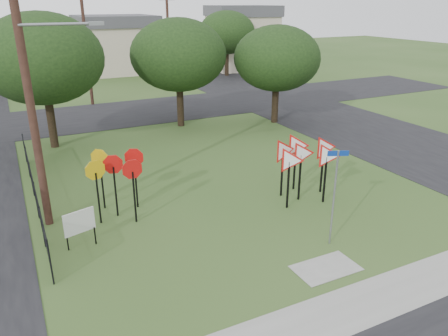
# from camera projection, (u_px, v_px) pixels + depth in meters

# --- Properties ---
(ground) EXTENTS (140.00, 140.00, 0.00)m
(ground) POSITION_uv_depth(u_px,v_px,m) (282.00, 234.00, 15.44)
(ground) COLOR #2B481B
(sidewalk) EXTENTS (30.00, 1.60, 0.02)m
(sidewalk) POSITION_uv_depth(u_px,v_px,m) (368.00, 302.00, 11.93)
(sidewalk) COLOR gray
(sidewalk) RESTS_ON ground
(planting_strip) EXTENTS (30.00, 0.80, 0.02)m
(planting_strip) POSITION_uv_depth(u_px,v_px,m) (403.00, 329.00, 10.93)
(planting_strip) COLOR #2B481B
(planting_strip) RESTS_ON ground
(street_right) EXTENTS (8.00, 50.00, 0.02)m
(street_right) POSITION_uv_depth(u_px,v_px,m) (350.00, 125.00, 28.80)
(street_right) COLOR black
(street_right) RESTS_ON ground
(street_far) EXTENTS (60.00, 8.00, 0.02)m
(street_far) POSITION_uv_depth(u_px,v_px,m) (131.00, 112.00, 32.14)
(street_far) COLOR black
(street_far) RESTS_ON ground
(curb_pad) EXTENTS (2.00, 1.20, 0.02)m
(curb_pad) POSITION_uv_depth(u_px,v_px,m) (326.00, 268.00, 13.44)
(curb_pad) COLOR gray
(curb_pad) RESTS_ON ground
(street_name_sign) EXTENTS (0.64, 0.29, 3.33)m
(street_name_sign) POSITION_uv_depth(u_px,v_px,m) (334.00, 193.00, 14.15)
(street_name_sign) COLOR gray
(street_name_sign) RESTS_ON ground
(stop_sign_cluster) EXTENTS (2.33, 1.99, 2.48)m
(stop_sign_cluster) POSITION_uv_depth(u_px,v_px,m) (116.00, 170.00, 16.15)
(stop_sign_cluster) COLOR black
(stop_sign_cluster) RESTS_ON ground
(yield_sign_cluster) EXTENTS (3.21, 2.19, 2.57)m
(yield_sign_cluster) POSITION_uv_depth(u_px,v_px,m) (303.00, 155.00, 17.62)
(yield_sign_cluster) COLOR black
(yield_sign_cluster) RESTS_ON ground
(info_board) EXTENTS (1.04, 0.35, 1.34)m
(info_board) POSITION_uv_depth(u_px,v_px,m) (79.00, 223.00, 14.30)
(info_board) COLOR black
(info_board) RESTS_ON ground
(utility_pole_main) EXTENTS (3.55, 0.33, 10.00)m
(utility_pole_main) POSITION_uv_depth(u_px,v_px,m) (29.00, 82.00, 14.31)
(utility_pole_main) COLOR #3D251C
(utility_pole_main) RESTS_ON ground
(far_pole_a) EXTENTS (1.40, 0.24, 9.00)m
(far_pole_a) POSITION_uv_depth(u_px,v_px,m) (86.00, 45.00, 33.00)
(far_pole_a) COLOR #3D251C
(far_pole_a) RESTS_ON ground
(far_pole_b) EXTENTS (1.40, 0.24, 8.50)m
(far_pole_b) POSITION_uv_depth(u_px,v_px,m) (168.00, 40.00, 39.77)
(far_pole_b) COLOR #3D251C
(far_pole_b) RESTS_ON ground
(fence_run) EXTENTS (0.05, 11.55, 1.50)m
(fence_run) POSITION_uv_depth(u_px,v_px,m) (34.00, 188.00, 17.21)
(fence_run) COLOR black
(fence_run) RESTS_ON ground
(house_mid) EXTENTS (8.40, 8.40, 6.20)m
(house_mid) POSITION_uv_depth(u_px,v_px,m) (116.00, 44.00, 49.39)
(house_mid) COLOR beige
(house_mid) RESTS_ON ground
(house_right) EXTENTS (8.30, 8.30, 7.20)m
(house_right) POSITION_uv_depth(u_px,v_px,m) (242.00, 37.00, 51.70)
(house_right) COLOR beige
(house_right) RESTS_ON ground
(tree_near_left) EXTENTS (6.40, 6.40, 7.27)m
(tree_near_left) POSITION_uv_depth(u_px,v_px,m) (42.00, 59.00, 22.89)
(tree_near_left) COLOR black
(tree_near_left) RESTS_ON ground
(tree_near_mid) EXTENTS (6.00, 6.00, 6.80)m
(tree_near_mid) POSITION_uv_depth(u_px,v_px,m) (178.00, 55.00, 27.17)
(tree_near_mid) COLOR black
(tree_near_mid) RESTS_ON ground
(tree_near_right) EXTENTS (5.60, 5.60, 6.33)m
(tree_near_right) POSITION_uv_depth(u_px,v_px,m) (277.00, 58.00, 28.12)
(tree_near_right) COLOR black
(tree_near_right) RESTS_ON ground
(tree_far_right) EXTENTS (6.00, 6.00, 6.80)m
(tree_far_right) POSITION_uv_depth(u_px,v_px,m) (227.00, 32.00, 46.38)
(tree_far_right) COLOR black
(tree_far_right) RESTS_ON ground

